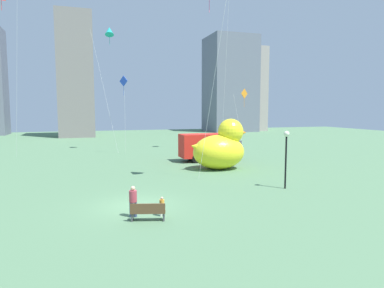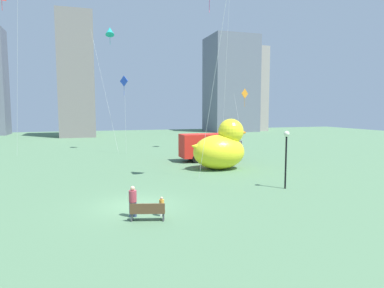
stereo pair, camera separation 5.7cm
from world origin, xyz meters
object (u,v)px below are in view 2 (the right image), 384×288
object	(u,v)px
box_truck	(209,147)
kite_teal	(110,31)
lamppost	(286,147)
kite_blue	(124,84)
person_adult	(133,200)
giant_inflatable_duck	(221,148)
kite_orange	(244,96)
person_child	(162,205)
park_bench	(148,211)

from	to	relation	value
box_truck	kite_teal	size ratio (longest dim) A/B	0.39
lamppost	kite_blue	distance (m)	23.76
kite_blue	person_adult	bearing A→B (deg)	-95.57
lamppost	kite_teal	distance (m)	29.63
box_truck	kite_teal	distance (m)	20.23
giant_inflatable_duck	box_truck	bearing A→B (deg)	82.65
box_truck	kite_teal	xyz separation A→B (m)	(-8.99, 11.78, 13.77)
lamppost	box_truck	xyz separation A→B (m)	(-0.65, 13.35, -1.39)
kite_blue	kite_orange	world-z (taller)	kite_blue
person_child	box_truck	size ratio (longest dim) A/B	0.16
kite_teal	box_truck	bearing A→B (deg)	-52.65
park_bench	lamppost	xyz separation A→B (m)	(10.19, 3.85, 2.36)
park_bench	kite_orange	distance (m)	29.98
lamppost	person_adult	bearing A→B (deg)	-164.42
box_truck	kite_teal	bearing A→B (deg)	127.35
box_truck	person_child	bearing A→B (deg)	-117.62
person_child	kite_teal	bearing A→B (deg)	90.53
person_adult	kite_blue	world-z (taller)	kite_blue
giant_inflatable_duck	kite_blue	world-z (taller)	kite_blue
park_bench	kite_blue	distance (m)	26.64
lamppost	kite_blue	bearing A→B (deg)	111.32
person_child	lamppost	xyz separation A→B (m)	(9.37, 3.32, 2.28)
kite_teal	kite_blue	bearing A→B (deg)	-71.07
person_adult	kite_teal	distance (m)	31.60
lamppost	kite_teal	xyz separation A→B (m)	(-9.64, 25.13, 12.39)
kite_teal	kite_blue	world-z (taller)	kite_teal
park_bench	giant_inflatable_duck	distance (m)	15.23
park_bench	person_child	distance (m)	0.98
lamppost	giant_inflatable_duck	bearing A→B (deg)	98.68
box_truck	person_adult	bearing A→B (deg)	-121.79
person_adult	kite_orange	distance (m)	29.57
park_bench	kite_teal	bearing A→B (deg)	88.91
giant_inflatable_duck	park_bench	bearing A→B (deg)	-125.99
person_child	person_adult	bearing A→B (deg)	167.37
park_bench	kite_blue	world-z (taller)	kite_blue
person_adult	box_truck	size ratio (longest dim) A/B	0.25
kite_orange	box_truck	bearing A→B (deg)	-138.00
lamppost	kite_blue	xyz separation A→B (m)	(-8.39, 21.51, 5.61)
person_adult	giant_inflatable_duck	world-z (taller)	giant_inflatable_duck
person_adult	kite_teal	world-z (taller)	kite_teal
person_adult	kite_blue	size ratio (longest dim) A/B	0.17
person_child	box_truck	bearing A→B (deg)	62.38
kite_teal	kite_orange	bearing A→B (deg)	-17.49
giant_inflatable_duck	kite_teal	bearing A→B (deg)	116.54
kite_orange	person_child	bearing A→B (deg)	-124.62
person_child	box_truck	xyz separation A→B (m)	(8.73, 16.67, 0.90)
park_bench	person_child	world-z (taller)	person_child
kite_teal	kite_orange	xyz separation A→B (m)	(16.35, -5.15, -8.05)
kite_orange	giant_inflatable_duck	bearing A→B (deg)	-124.65
park_bench	giant_inflatable_duck	world-z (taller)	giant_inflatable_duck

